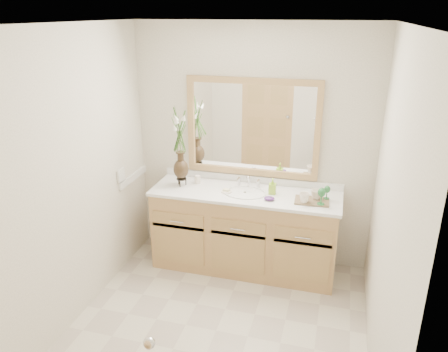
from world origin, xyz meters
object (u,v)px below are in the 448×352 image
(flower_vase, at_px, (180,138))
(tumbler, at_px, (198,180))
(tray, at_px, (312,201))
(soap_bottle, at_px, (272,187))

(flower_vase, xyz_separation_m, tumbler, (0.14, 0.10, -0.46))
(tumbler, relative_size, tray, 0.26)
(tumbler, height_order, tray, tumbler)
(flower_vase, relative_size, tumbler, 9.18)
(tumbler, xyz_separation_m, tray, (1.16, -0.16, -0.03))
(flower_vase, height_order, tray, flower_vase)
(tumbler, bearing_deg, tray, -7.73)
(flower_vase, xyz_separation_m, soap_bottle, (0.92, 0.03, -0.43))
(tumbler, bearing_deg, soap_bottle, -4.65)
(tumbler, distance_m, soap_bottle, 0.78)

